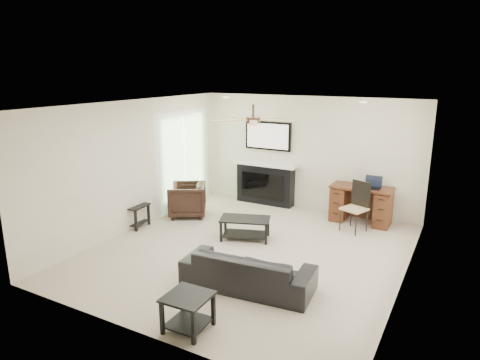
{
  "coord_description": "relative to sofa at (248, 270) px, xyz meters",
  "views": [
    {
      "loc": [
        3.16,
        -6.1,
        3.04
      ],
      "look_at": [
        -0.32,
        0.25,
        1.17
      ],
      "focal_mm": 32.0,
      "sensor_mm": 36.0,
      "label": 1
    }
  ],
  "objects": [
    {
      "name": "armchair",
      "position": [
        -2.6,
        2.15,
        0.08
      ],
      "size": [
        1.06,
        1.05,
        0.71
      ],
      "primitive_type": "imported",
      "rotation": [
        0.0,
        0.0,
        -1.02
      ],
      "color": "black",
      "rests_on": "ground"
    },
    {
      "name": "desk_chair",
      "position": [
        0.76,
        2.95,
        0.21
      ],
      "size": [
        0.55,
        0.56,
        0.97
      ],
      "primitive_type": "cube",
      "rotation": [
        0.0,
        0.0,
        -0.36
      ],
      "color": "black",
      "rests_on": "ground"
    },
    {
      "name": "coffee_table",
      "position": [
        -0.9,
        1.6,
        -0.07
      ],
      "size": [
        1.02,
        0.77,
        0.4
      ],
      "primitive_type": "cube",
      "rotation": [
        0.0,
        0.0,
        0.34
      ],
      "color": "black",
      "rests_on": "ground"
    },
    {
      "name": "end_table_left",
      "position": [
        -3.15,
        1.1,
        -0.05
      ],
      "size": [
        0.54,
        0.54,
        0.45
      ],
      "primitive_type": "cube",
      "rotation": [
        0.0,
        0.0,
        0.09
      ],
      "color": "black",
      "rests_on": "ground"
    },
    {
      "name": "end_table_near",
      "position": [
        -0.15,
        -1.25,
        -0.05
      ],
      "size": [
        0.53,
        0.53,
        0.45
      ],
      "primitive_type": "cube",
      "rotation": [
        0.0,
        0.0,
        0.03
      ],
      "color": "black",
      "rests_on": "ground"
    },
    {
      "name": "sofa",
      "position": [
        0.0,
        0.0,
        0.0
      ],
      "size": [
        1.94,
        0.91,
        0.55
      ],
      "primitive_type": "imported",
      "rotation": [
        0.0,
        0.0,
        3.24
      ],
      "color": "black",
      "rests_on": "ground"
    },
    {
      "name": "desk",
      "position": [
        0.76,
        3.5,
        0.11
      ],
      "size": [
        1.22,
        0.56,
        0.76
      ],
      "primitive_type": "cube",
      "color": "#361B0D",
      "rests_on": "ground"
    },
    {
      "name": "room_shell",
      "position": [
        -0.39,
        1.23,
        1.41
      ],
      "size": [
        5.5,
        5.54,
        2.52
      ],
      "color": "beige",
      "rests_on": "ground"
    },
    {
      "name": "laptop",
      "position": [
        0.96,
        3.48,
        0.6
      ],
      "size": [
        0.33,
        0.24,
        0.23
      ],
      "primitive_type": "cube",
      "color": "black",
      "rests_on": "desk"
    },
    {
      "name": "fireplace_unit",
      "position": [
        -1.52,
        3.74,
        0.68
      ],
      "size": [
        1.52,
        0.34,
        1.91
      ],
      "primitive_type": "cube",
      "color": "black",
      "rests_on": "ground"
    }
  ]
}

